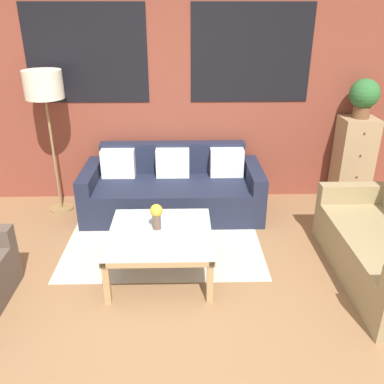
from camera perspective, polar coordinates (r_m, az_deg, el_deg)
ground_plane at (r=3.41m, az=-3.69°, el=-17.71°), size 16.00×16.00×0.00m
wall_back_brick at (r=5.04m, az=-3.11°, el=14.39°), size 8.40×0.09×2.80m
rug at (r=4.41m, az=-3.96°, el=-6.81°), size 2.04×1.48×0.00m
couch_dark at (r=4.91m, az=-2.70°, el=0.35°), size 2.10×0.88×0.78m
coffee_table at (r=3.74m, az=-4.47°, el=-6.46°), size 0.94×0.94×0.43m
floor_lamp at (r=4.87m, az=-20.05°, el=13.35°), size 0.42×0.42×1.68m
drawer_cabinet at (r=5.44m, az=21.63°, el=4.04°), size 0.42×0.38×1.09m
potted_plant at (r=5.24m, az=23.01°, el=12.33°), size 0.34×0.34×0.46m
flower_vase at (r=3.70m, az=-5.01°, el=-3.16°), size 0.12×0.12×0.25m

